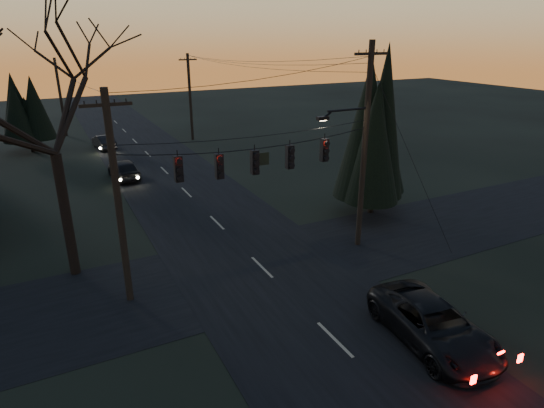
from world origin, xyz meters
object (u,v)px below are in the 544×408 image
utility_pole_right (357,244)px  evergreen_right (377,132)px  utility_pole_left (130,299)px  utility_pole_far_r (193,140)px  bare_tree_left (46,99)px  utility_pole_far_l (67,136)px  sedan_oncoming_a (124,169)px  suv_near (433,324)px  sedan_oncoming_b (104,142)px

utility_pole_right → evergreen_right: evergreen_right is taller
utility_pole_right → evergreen_right: size_ratio=1.14×
utility_pole_left → utility_pole_far_r: 30.27m
utility_pole_left → bare_tree_left: size_ratio=0.76×
utility_pole_left → utility_pole_far_l: bearing=90.0°
utility_pole_far_l → utility_pole_right: bearing=-72.3°
utility_pole_left → evergreen_right: 16.14m
utility_pole_far_l → bare_tree_left: 33.60m
utility_pole_far_r → sedan_oncoming_a: bearing=-129.0°
utility_pole_far_r → evergreen_right: bearing=-82.0°
evergreen_right → suv_near: bearing=-118.7°
bare_tree_left → utility_pole_right: bearing=-14.2°
utility_pole_right → utility_pole_far_l: bearing=107.7°
utility_pole_far_r → evergreen_right: size_ratio=0.97×
evergreen_right → suv_near: size_ratio=1.66×
utility_pole_far_r → sedan_oncoming_a: utility_pole_far_r is taller
utility_pole_far_r → evergreen_right: 25.37m
utility_pole_left → bare_tree_left: bearing=118.1°
sedan_oncoming_a → utility_pole_left: bearing=77.0°
utility_pole_left → sedan_oncoming_b: 28.11m
utility_pole_right → utility_pole_far_l: 37.79m
evergreen_right → sedan_oncoming_a: 18.95m
utility_pole_left → sedan_oncoming_b: utility_pole_left is taller
bare_tree_left → sedan_oncoming_a: bare_tree_left is taller
bare_tree_left → sedan_oncoming_b: 26.02m
utility_pole_right → utility_pole_far_r: 28.00m
sedan_oncoming_a → utility_pole_far_r: bearing=-132.7°
sedan_oncoming_a → suv_near: bearing=100.1°
sedan_oncoming_b → utility_pole_far_r: bearing=172.8°
utility_pole_left → sedan_oncoming_a: bearing=80.8°
bare_tree_left → suv_near: (10.76, -11.01, -7.08)m
utility_pole_right → sedan_oncoming_b: (-8.70, 27.96, 0.65)m
utility_pole_left → suv_near: utility_pole_left is taller
utility_pole_far_r → sedan_oncoming_a: size_ratio=1.98×
utility_pole_right → utility_pole_left: utility_pole_right is taller
utility_pole_far_l → bare_tree_left: bearing=-93.2°
utility_pole_left → utility_pole_far_r: size_ratio=1.00×
utility_pole_far_l → sedan_oncoming_b: utility_pole_far_l is taller
utility_pole_far_r → sedan_oncoming_a: 13.85m
utility_pole_far_r → bare_tree_left: bare_tree_left is taller
utility_pole_right → utility_pole_left: bearing=180.0°
bare_tree_left → evergreen_right: bare_tree_left is taller
utility_pole_far_r → bare_tree_left: (-13.30, -24.63, 7.81)m
utility_pole_far_r → utility_pole_far_l: size_ratio=1.06×
sedan_oncoming_b → suv_near: bearing=92.4°
utility_pole_right → utility_pole_far_l: size_ratio=1.25×
utility_pole_left → utility_pole_far_r: (11.50, 28.00, 0.00)m
sedan_oncoming_b → sedan_oncoming_a: bearing=82.6°
utility_pole_left → suv_near: (8.96, -7.63, 0.73)m
utility_pole_left → suv_near: size_ratio=1.61×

